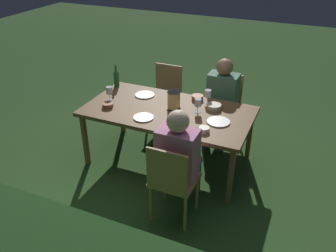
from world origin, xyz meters
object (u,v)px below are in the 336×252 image
at_px(bowl_salad, 108,105).
at_px(chair_side_right_a, 172,180).
at_px(plate_a, 218,122).
at_px(plate_b, 143,117).
at_px(chair_side_left_b, 165,93).
at_px(green_bottle_on_table, 116,78).
at_px(bowl_bread, 197,97).
at_px(plate_c, 145,95).
at_px(person_in_green, 221,99).
at_px(bowl_olives, 204,129).
at_px(wine_glass_c, 109,91).
at_px(lantern_centerpiece, 174,98).
at_px(chair_side_left_a, 224,103).
at_px(wine_glass_b, 198,103).
at_px(wine_glass_a, 208,94).
at_px(dining_table, 168,113).
at_px(person_in_pink, 180,156).
at_px(bowl_dip, 214,107).

bearing_deg(bowl_salad, chair_side_right_a, 148.42).
xyz_separation_m(plate_a, plate_b, (0.79, 0.24, 0.00)).
bearing_deg(chair_side_left_b, bowl_salad, 77.92).
xyz_separation_m(green_bottle_on_table, bowl_bread, (-1.12, -0.02, -0.08)).
bearing_deg(chair_side_left_b, plate_c, 90.60).
xyz_separation_m(chair_side_left_b, plate_c, (-0.01, 0.65, 0.24)).
distance_m(chair_side_left_b, plate_b, 1.25).
relative_size(plate_a, plate_c, 1.04).
xyz_separation_m(person_in_green, bowl_olives, (-0.11, 1.01, 0.11)).
distance_m(wine_glass_c, bowl_olives, 1.33).
height_order(person_in_green, bowl_olives, person_in_green).
xyz_separation_m(bowl_olives, bowl_bread, (0.32, -0.70, 0.00)).
xyz_separation_m(chair_side_right_a, bowl_bread, (0.21, -1.29, 0.26)).
xyz_separation_m(person_in_green, plate_b, (0.60, 1.00, 0.09)).
bearing_deg(plate_a, lantern_centerpiece, -9.95).
bearing_deg(chair_side_left_a, wine_glass_b, 83.36).
height_order(bowl_olives, bowl_salad, bowl_salad).
bearing_deg(wine_glass_a, plate_a, 122.25).
height_order(wine_glass_b, bowl_olives, wine_glass_b).
height_order(plate_a, bowl_bread, bowl_bread).
height_order(wine_glass_b, wine_glass_c, same).
distance_m(person_in_green, bowl_salad, 1.44).
distance_m(dining_table, person_in_pink, 0.82).
height_order(wine_glass_a, bowl_bread, wine_glass_a).
height_order(chair_side_left_b, plate_a, chair_side_left_b).
relative_size(chair_side_right_a, plate_c, 3.60).
bearing_deg(plate_a, bowl_dip, -63.81).
bearing_deg(person_in_green, green_bottle_on_table, 14.18).
bearing_deg(lantern_centerpiece, green_bottle_on_table, -18.98).
distance_m(wine_glass_b, bowl_salad, 1.05).
relative_size(person_in_pink, wine_glass_a, 6.80).
bearing_deg(bowl_dip, person_in_green, -84.45).
relative_size(chair_side_right_a, bowl_olives, 7.84).
relative_size(chair_side_left_a, wine_glass_c, 5.15).
bearing_deg(bowl_bread, bowl_dip, 148.00).
xyz_separation_m(chair_side_left_a, green_bottle_on_table, (1.33, 0.53, 0.34)).
xyz_separation_m(wine_glass_a, plate_b, (0.53, 0.64, -0.11)).
bearing_deg(wine_glass_c, bowl_dip, -167.83).
xyz_separation_m(person_in_green, green_bottle_on_table, (1.33, 0.34, 0.19)).
xyz_separation_m(dining_table, bowl_salad, (0.67, 0.22, 0.08)).
distance_m(dining_table, chair_side_left_a, 1.01).
xyz_separation_m(dining_table, plate_b, (0.17, 0.30, 0.06)).
xyz_separation_m(dining_table, plate_c, (0.42, -0.24, 0.06)).
distance_m(chair_side_right_a, bowl_dip, 1.16).
xyz_separation_m(green_bottle_on_table, bowl_dip, (-1.37, 0.14, -0.08)).
relative_size(chair_side_left_b, plate_c, 3.60).
xyz_separation_m(person_in_pink, bowl_olives, (-0.11, -0.39, 0.11)).
relative_size(person_in_pink, person_in_green, 1.00).
relative_size(lantern_centerpiece, plate_b, 1.19).
relative_size(wine_glass_b, bowl_olives, 1.52).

